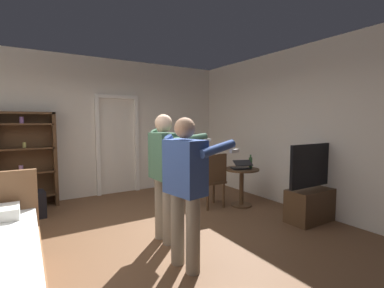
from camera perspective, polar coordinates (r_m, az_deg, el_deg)
ground_plane at (r=3.76m, az=-10.50°, el=-20.00°), size 6.43×6.43×0.00m
wall_back at (r=6.05m, az=-20.14°, el=3.29°), size 6.09×0.12×2.88m
wall_right at (r=5.27m, az=21.12°, el=3.06°), size 0.12×5.59×2.88m
doorway_frame at (r=6.10m, az=-15.31°, el=1.38°), size 0.93×0.08×2.13m
bookshelf at (r=5.73m, az=-31.71°, el=-2.22°), size 1.04×0.32×1.74m
tv_flatscreen at (r=4.77m, az=24.05°, el=-10.13°), size 1.14×0.40×1.22m
side_table at (r=5.15m, az=10.33°, el=-7.57°), size 0.63×0.63×0.70m
laptop at (r=5.04m, az=10.30°, el=-4.60°), size 0.42×0.42×0.17m
bottle_on_table at (r=5.13m, az=12.15°, el=-3.85°), size 0.06×0.06×0.25m
wooden_chair at (r=4.96m, az=4.45°, el=-7.13°), size 0.45×0.45×0.99m
person_blue_shirt at (r=2.89m, az=-1.33°, el=-8.00°), size 0.74×0.62×1.61m
person_striped_shirt at (r=3.55m, az=-5.72°, el=-5.28°), size 0.72×0.54×1.66m
suitcase_dark at (r=5.19m, az=-31.26°, el=-11.03°), size 0.54×0.36×0.43m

